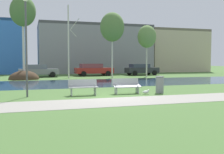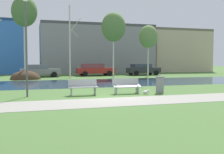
% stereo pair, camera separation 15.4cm
% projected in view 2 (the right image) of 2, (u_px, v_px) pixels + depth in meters
% --- Properties ---
extents(ground_plane, '(120.00, 120.00, 0.00)m').
position_uv_depth(ground_plane, '(79.00, 82.00, 23.52)').
color(ground_plane, '#476B33').
extents(paved_path_strip, '(60.00, 2.60, 0.01)m').
position_uv_depth(paved_path_strip, '(121.00, 101.00, 12.28)').
color(paved_path_strip, gray).
rests_on(paved_path_strip, ground).
extents(river_band, '(80.00, 8.22, 0.01)m').
position_uv_depth(river_band, '(81.00, 83.00, 22.38)').
color(river_band, '#284256').
rests_on(river_band, ground).
extents(soil_mound, '(3.01, 2.55, 1.79)m').
position_uv_depth(soil_mound, '(26.00, 79.00, 26.77)').
color(soil_mound, '#423021').
rests_on(soil_mound, ground).
extents(bench_left, '(1.61, 0.58, 0.87)m').
position_uv_depth(bench_left, '(83.00, 87.00, 14.50)').
color(bench_left, '#9EA0A3').
rests_on(bench_left, ground).
extents(bench_right, '(1.61, 0.58, 0.87)m').
position_uv_depth(bench_right, '(127.00, 85.00, 15.23)').
color(bench_right, '#9EA0A3').
rests_on(bench_right, ground).
extents(trash_bin, '(0.49, 0.49, 0.99)m').
position_uv_depth(trash_bin, '(160.00, 84.00, 15.47)').
color(trash_bin, gray).
rests_on(trash_bin, ground).
extents(seagull, '(0.46, 0.17, 0.27)m').
position_uv_depth(seagull, '(146.00, 92.00, 14.97)').
color(seagull, white).
rests_on(seagull, ground).
extents(streetlamp, '(0.32, 0.32, 5.26)m').
position_uv_depth(streetlamp, '(26.00, 29.00, 13.63)').
color(streetlamp, '#4C4C51').
rests_on(streetlamp, ground).
extents(birch_left, '(2.53, 2.53, 8.77)m').
position_uv_depth(birch_left, '(24.00, 12.00, 26.42)').
color(birch_left, beige).
rests_on(birch_left, ground).
extents(birch_center_left, '(1.31, 2.07, 7.90)m').
position_uv_depth(birch_center_left, '(70.00, 41.00, 28.60)').
color(birch_center_left, beige).
rests_on(birch_center_left, ground).
extents(birch_center, '(2.65, 2.65, 7.18)m').
position_uv_depth(birch_center, '(113.00, 27.00, 28.79)').
color(birch_center, beige).
rests_on(birch_center, ground).
extents(birch_center_right, '(2.19, 2.19, 6.07)m').
position_uv_depth(birch_center_right, '(148.00, 37.00, 30.88)').
color(birch_center_right, beige).
rests_on(birch_center_right, ground).
extents(parked_sedan_second_grey, '(4.54, 2.13, 1.47)m').
position_uv_depth(parked_sedan_second_grey, '(39.00, 70.00, 30.52)').
color(parked_sedan_second_grey, slate).
rests_on(parked_sedan_second_grey, ground).
extents(parked_hatch_third_red, '(4.81, 2.19, 1.53)m').
position_uv_depth(parked_hatch_third_red, '(95.00, 69.00, 33.18)').
color(parked_hatch_third_red, maroon).
rests_on(parked_hatch_third_red, ground).
extents(parked_wagon_fourth_dark, '(4.34, 2.12, 1.47)m').
position_uv_depth(parked_wagon_fourth_dark, '(143.00, 69.00, 34.55)').
color(parked_wagon_fourth_dark, '#282B30').
rests_on(parked_wagon_fourth_dark, ground).
extents(building_grey_warehouse, '(17.14, 8.45, 7.42)m').
position_uv_depth(building_grey_warehouse, '(95.00, 49.00, 42.14)').
color(building_grey_warehouse, gray).
rests_on(building_grey_warehouse, ground).
extents(building_beige_block, '(10.61, 6.68, 7.23)m').
position_uv_depth(building_beige_block, '(175.00, 51.00, 46.38)').
color(building_beige_block, '#BCAD8E').
rests_on(building_beige_block, ground).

